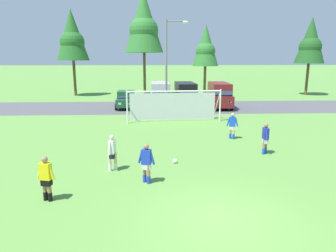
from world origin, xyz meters
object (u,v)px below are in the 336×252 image
object	(u,v)px
parked_car_slot_center_left	(185,94)
parked_car_slot_far_left	(126,99)
player_striker_near	(232,126)
parked_car_slot_center	(219,95)
player_winger_right	(146,163)
soccer_ball	(175,161)
player_defender_far	(112,153)
soccer_goal	(173,105)
referee	(46,179)
street_lamp	(168,67)
player_midfield_center	(265,139)
parked_car_slot_left	(160,94)

from	to	relation	value
parked_car_slot_center_left	parked_car_slot_far_left	bearing A→B (deg)	-179.71
player_striker_near	parked_car_slot_far_left	world-z (taller)	parked_car_slot_far_left
parked_car_slot_center	player_winger_right	bearing A→B (deg)	-110.00
soccer_ball	parked_car_slot_center_left	size ratio (longest dim) A/B	0.05
player_defender_far	parked_car_slot_center_left	distance (m)	18.43
soccer_goal	parked_car_slot_far_left	size ratio (longest dim) A/B	1.76
player_striker_near	parked_car_slot_center_left	world-z (taller)	parked_car_slot_center_left
referee	parked_car_slot_far_left	bearing A→B (deg)	87.47
soccer_goal	player_striker_near	world-z (taller)	soccer_goal
player_defender_far	parked_car_slot_center	xyz separation A→B (m)	(8.44, 17.41, 0.52)
street_lamp	soccer_goal	bearing A→B (deg)	-82.29
player_midfield_center	parked_car_slot_center_left	size ratio (longest dim) A/B	0.34
player_striker_near	referee	bearing A→B (deg)	-136.58
soccer_ball	soccer_goal	world-z (taller)	soccer_goal
player_midfield_center	referee	bearing A→B (deg)	-152.23
parked_car_slot_center	soccer_goal	bearing A→B (deg)	-129.07
parked_car_slot_left	street_lamp	size ratio (longest dim) A/B	0.60
parked_car_slot_left	parked_car_slot_center	distance (m)	6.00
player_striker_near	parked_car_slot_far_left	xyz separation A→B (m)	(-7.70, 12.48, 0.05)
soccer_ball	parked_car_slot_left	world-z (taller)	parked_car_slot_left
referee	player_midfield_center	world-z (taller)	same
soccer_ball	referee	bearing A→B (deg)	-141.80
street_lamp	parked_car_slot_center_left	bearing A→B (deg)	65.79
street_lamp	player_midfield_center	bearing A→B (deg)	-67.79
soccer_ball	referee	distance (m)	6.11
player_defender_far	parked_car_slot_left	xyz separation A→B (m)	(2.47, 18.04, 0.52)
street_lamp	player_defender_far	bearing A→B (deg)	-102.91
soccer_ball	parked_car_slot_center_left	xyz separation A→B (m)	(2.15, 16.91, 1.23)
soccer_goal	player_striker_near	distance (m)	6.85
parked_car_slot_center	player_midfield_center	bearing A→B (deg)	-92.81
referee	street_lamp	distance (m)	17.40
parked_car_slot_center_left	street_lamp	distance (m)	5.51
referee	soccer_goal	bearing A→B (deg)	69.49
referee	player_midfield_center	xyz separation A→B (m)	(9.59, 5.05, 0.00)
player_striker_near	soccer_ball	bearing A→B (deg)	-131.17
player_midfield_center	parked_car_slot_center	bearing A→B (deg)	87.19
player_midfield_center	parked_car_slot_center	world-z (taller)	parked_car_slot_center
soccer_ball	player_winger_right	distance (m)	2.74
player_midfield_center	parked_car_slot_left	bearing A→B (deg)	108.13
soccer_ball	parked_car_slot_far_left	size ratio (longest dim) A/B	0.05
soccer_ball	parked_car_slot_far_left	world-z (taller)	parked_car_slot_far_left
soccer_ball	referee	size ratio (longest dim) A/B	0.13
parked_car_slot_left	parked_car_slot_center_left	xyz separation A→B (m)	(2.54, -0.32, 0.00)
parked_car_slot_center_left	parked_car_slot_center	bearing A→B (deg)	-5.21
player_winger_right	player_midfield_center	bearing A→B (deg)	30.44
player_striker_near	parked_car_slot_far_left	bearing A→B (deg)	121.70
player_defender_far	parked_car_slot_far_left	distance (m)	17.72
soccer_goal	parked_car_slot_left	world-z (taller)	soccer_goal
parked_car_slot_far_left	parked_car_slot_center	size ratio (longest dim) A/B	0.88
parked_car_slot_center_left	player_defender_far	bearing A→B (deg)	-105.80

